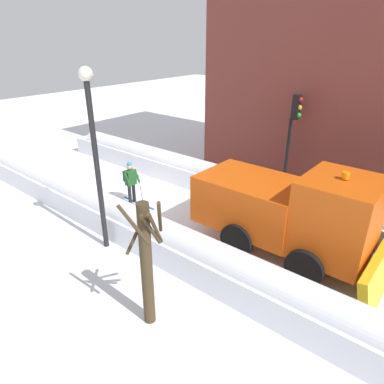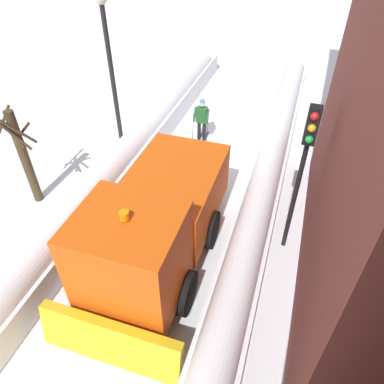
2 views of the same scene
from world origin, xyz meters
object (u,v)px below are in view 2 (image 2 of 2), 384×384
(plow_truck, at_px, (156,224))
(street_lamp, at_px, (110,62))
(skier, at_px, (202,118))
(traffic_light_pole, at_px, (304,158))
(bare_tree_near, at_px, (23,155))

(plow_truck, height_order, street_lamp, street_lamp)
(street_lamp, bearing_deg, plow_truck, 126.21)
(plow_truck, xyz_separation_m, skier, (0.76, -6.51, -0.48))
(traffic_light_pole, height_order, bare_tree_near, traffic_light_pole)
(plow_truck, distance_m, street_lamp, 6.21)
(plow_truck, relative_size, street_lamp, 1.06)
(street_lamp, height_order, bare_tree_near, street_lamp)
(plow_truck, height_order, skier, plow_truck)
(traffic_light_pole, height_order, street_lamp, street_lamp)
(plow_truck, distance_m, skier, 6.57)
(skier, bearing_deg, traffic_light_pole, 128.70)
(plow_truck, height_order, traffic_light_pole, traffic_light_pole)
(skier, height_order, bare_tree_near, bare_tree_near)
(traffic_light_pole, bearing_deg, bare_tree_near, 2.74)
(traffic_light_pole, relative_size, street_lamp, 0.78)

